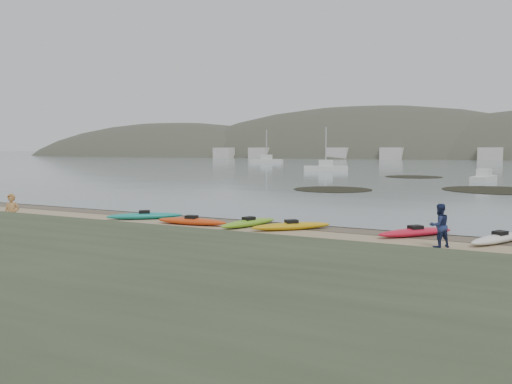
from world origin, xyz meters
The scene contains 9 objects.
ground centered at (0.00, 0.00, 0.00)m, with size 600.00×600.00×0.00m, color tan.
wet_sand centered at (0.00, -0.30, 0.00)m, with size 60.00×60.00×0.00m, color brown.
water centered at (0.00, 300.00, 0.01)m, with size 1200.00×1200.00×0.00m, color slate.
kayaks centered at (0.10, -3.49, 0.17)m, with size 21.56×9.31×0.34m.
person_west centered at (-7.10, -8.52, 0.91)m, with size 0.67×0.44×1.83m, color #BB854B.
person_east centered at (9.07, -2.86, 0.82)m, with size 0.80×0.62×1.64m, color navy.
kelp_mats centered at (4.63, 29.31, 0.03)m, with size 21.40×30.67×0.04m.
moored_boats centered at (8.57, 79.05, 0.52)m, with size 106.74×73.32×1.13m.
far_town centered at (6.00, 145.00, 2.00)m, with size 199.00×5.00×4.00m.
Camera 1 is at (11.16, -22.37, 3.69)m, focal length 35.00 mm.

